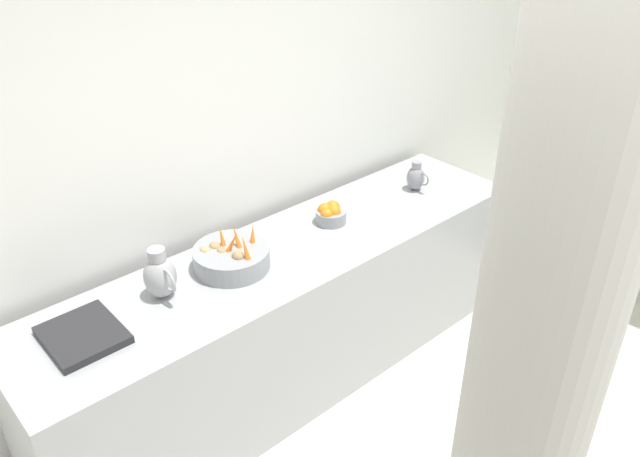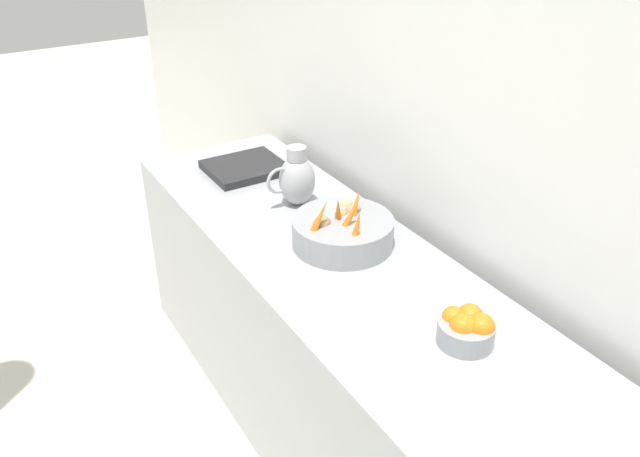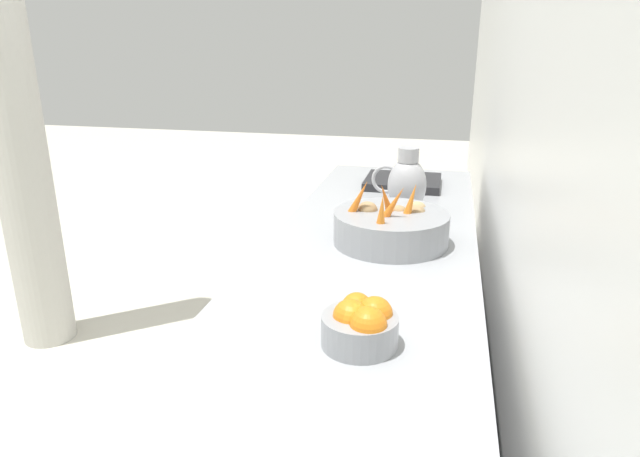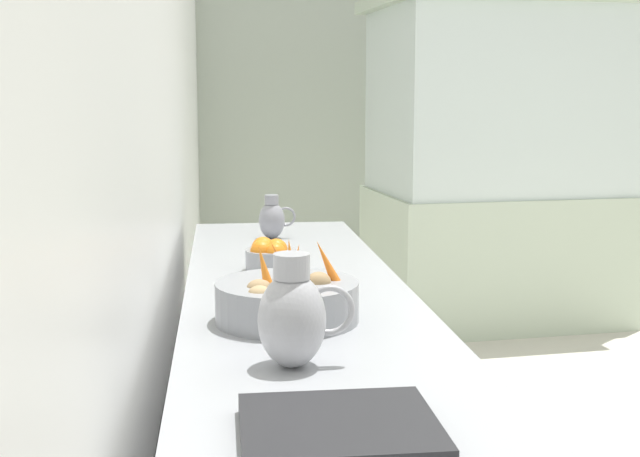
{
  "view_description": "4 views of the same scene",
  "coord_description": "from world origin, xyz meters",
  "views": [
    {
      "loc": [
        0.69,
        -1.71,
        2.64
      ],
      "look_at": [
        -1.45,
        0.19,
        0.95
      ],
      "focal_mm": 35.74,
      "sensor_mm": 36.0,
      "label": 1
    },
    {
      "loc": [
        -0.4,
        1.46,
        2.13
      ],
      "look_at": [
        -1.4,
        -0.19,
        1.03
      ],
      "focal_mm": 36.85,
      "sensor_mm": 36.0,
      "label": 2
    },
    {
      "loc": [
        -1.72,
        1.45,
        1.51
      ],
      "look_at": [
        -1.34,
        -0.19,
        0.94
      ],
      "focal_mm": 31.24,
      "sensor_mm": 36.0,
      "label": 3
    },
    {
      "loc": [
        -1.72,
        -2.44,
        1.45
      ],
      "look_at": [
        -1.41,
        0.2,
        1.04
      ],
      "focal_mm": 47.09,
      "sensor_mm": 36.0,
      "label": 4
    }
  ],
  "objects": [
    {
      "name": "metal_pitcher_short",
      "position": [
        -1.51,
        1.02,
        0.95
      ],
      "size": [
        0.16,
        0.11,
        0.18
      ],
      "color": "gray",
      "rests_on": "prep_counter"
    },
    {
      "name": "counter_sink_basin",
      "position": [
        -1.53,
        -1.08,
        0.89
      ],
      "size": [
        0.34,
        0.3,
        0.04
      ],
      "primitive_type": "cube",
      "color": "#232326",
      "rests_on": "prep_counter"
    },
    {
      "name": "glass_block_booth",
      "position": [
        0.06,
        2.86,
        1.03
      ],
      "size": [
        1.73,
        1.28,
        2.08
      ],
      "color": "#B7C6AD",
      "rests_on": "ground_plane"
    },
    {
      "name": "prep_counter",
      "position": [
        -1.49,
        0.01,
        0.43
      ],
      "size": [
        0.69,
        2.91,
        0.87
      ],
      "primitive_type": "cube",
      "color": "#9EA0A5",
      "rests_on": "ground_plane"
    },
    {
      "name": "vegetable_colander",
      "position": [
        -1.56,
        -0.29,
        0.93
      ],
      "size": [
        0.38,
        0.38,
        0.22
      ],
      "color": "gray",
      "rests_on": "prep_counter"
    },
    {
      "name": "tile_wall_left",
      "position": [
        -1.95,
        0.51,
        1.5
      ],
      "size": [
        0.1,
        8.15,
        3.0
      ],
      "primitive_type": "cube",
      "color": "white",
      "rests_on": "ground_plane"
    },
    {
      "name": "orange_bowl",
      "position": [
        -1.56,
        0.37,
        0.92
      ],
      "size": [
        0.17,
        0.17,
        0.11
      ],
      "color": "gray",
      "rests_on": "prep_counter"
    },
    {
      "name": "metal_pitcher_tall",
      "position": [
        -1.57,
        -0.67,
        0.98
      ],
      "size": [
        0.21,
        0.15,
        0.25
      ],
      "color": "#A3A3A8",
      "rests_on": "prep_counter"
    }
  ]
}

